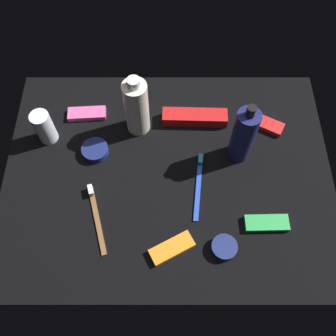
% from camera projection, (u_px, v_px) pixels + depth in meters
% --- Properties ---
extents(ground_plane, '(0.84, 0.64, 0.01)m').
position_uv_depth(ground_plane, '(168.00, 175.00, 0.96)').
color(ground_plane, black).
extents(lotion_bottle, '(0.06, 0.06, 0.20)m').
position_uv_depth(lotion_bottle, '(243.00, 135.00, 0.91)').
color(lotion_bottle, navy).
rests_on(lotion_bottle, ground_plane).
extents(bodywash_bottle, '(0.06, 0.06, 0.19)m').
position_uv_depth(bodywash_bottle, '(137.00, 107.00, 0.95)').
color(bodywash_bottle, silver).
rests_on(bodywash_bottle, ground_plane).
extents(deodorant_stick, '(0.05, 0.05, 0.10)m').
position_uv_depth(deodorant_stick, '(44.00, 127.00, 0.97)').
color(deodorant_stick, silver).
rests_on(deodorant_stick, ground_plane).
extents(toothbrush_brown, '(0.06, 0.18, 0.02)m').
position_uv_depth(toothbrush_brown, '(96.00, 215.00, 0.90)').
color(toothbrush_brown, brown).
rests_on(toothbrush_brown, ground_plane).
extents(toothbrush_blue, '(0.03, 0.18, 0.02)m').
position_uv_depth(toothbrush_blue, '(199.00, 183.00, 0.94)').
color(toothbrush_blue, blue).
rests_on(toothbrush_blue, ground_plane).
extents(toothpaste_box_red, '(0.18, 0.05, 0.03)m').
position_uv_depth(toothpaste_box_red, '(195.00, 117.00, 1.02)').
color(toothpaste_box_red, red).
rests_on(toothpaste_box_red, ground_plane).
extents(snack_bar_green, '(0.10, 0.04, 0.01)m').
position_uv_depth(snack_bar_green, '(267.00, 223.00, 0.89)').
color(snack_bar_green, green).
rests_on(snack_bar_green, ground_plane).
extents(snack_bar_orange, '(0.11, 0.08, 0.01)m').
position_uv_depth(snack_bar_orange, '(172.00, 248.00, 0.86)').
color(snack_bar_orange, orange).
rests_on(snack_bar_orange, ground_plane).
extents(snack_bar_pink, '(0.11, 0.05, 0.01)m').
position_uv_depth(snack_bar_pink, '(87.00, 114.00, 1.04)').
color(snack_bar_pink, '#E55999').
rests_on(snack_bar_pink, ground_plane).
extents(snack_bar_red, '(0.11, 0.08, 0.01)m').
position_uv_depth(snack_bar_red, '(264.00, 123.00, 1.02)').
color(snack_bar_red, red).
rests_on(snack_bar_red, ground_plane).
extents(cream_tin_left, '(0.06, 0.06, 0.02)m').
position_uv_depth(cream_tin_left, '(224.00, 248.00, 0.86)').
color(cream_tin_left, navy).
rests_on(cream_tin_left, ground_plane).
extents(cream_tin_right, '(0.07, 0.07, 0.02)m').
position_uv_depth(cream_tin_right, '(95.00, 150.00, 0.98)').
color(cream_tin_right, navy).
rests_on(cream_tin_right, ground_plane).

